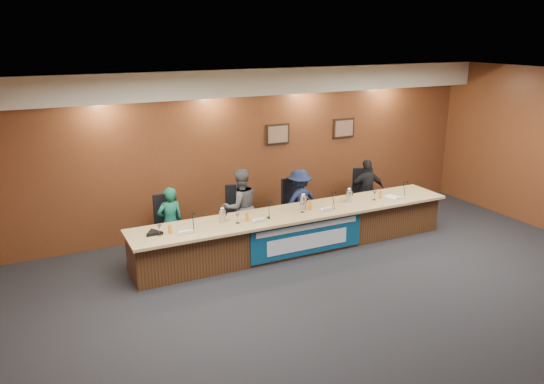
{
  "coord_description": "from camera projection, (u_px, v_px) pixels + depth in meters",
  "views": [
    {
      "loc": [
        -4.4,
        -5.54,
        3.85
      ],
      "look_at": [
        -0.4,
        2.59,
        1.1
      ],
      "focal_mm": 35.0,
      "sensor_mm": 36.0,
      "label": 1
    }
  ],
  "objects": [
    {
      "name": "floor",
      "position": [
        375.0,
        307.0,
        7.73
      ],
      "size": [
        10.0,
        10.0,
        0.0
      ],
      "primitive_type": "plane",
      "color": "black",
      "rests_on": "ground"
    },
    {
      "name": "ceiling",
      "position": [
        389.0,
        85.0,
        6.8
      ],
      "size": [
        10.0,
        8.0,
        0.04
      ],
      "primitive_type": "cube",
      "color": "silver",
      "rests_on": "wall_back"
    },
    {
      "name": "wall_back",
      "position": [
        259.0,
        148.0,
        10.7
      ],
      "size": [
        10.0,
        0.04,
        3.2
      ],
      "primitive_type": "cube",
      "color": "#5D2F18",
      "rests_on": "floor"
    },
    {
      "name": "soffit",
      "position": [
        264.0,
        81.0,
        10.1
      ],
      "size": [
        10.0,
        0.5,
        0.5
      ],
      "primitive_type": "cube",
      "color": "beige",
      "rests_on": "wall_back"
    },
    {
      "name": "dais_body",
      "position": [
        296.0,
        231.0,
        9.69
      ],
      "size": [
        6.0,
        0.8,
        0.7
      ],
      "primitive_type": "cube",
      "color": "#492914",
      "rests_on": "floor"
    },
    {
      "name": "dais_top",
      "position": [
        298.0,
        213.0,
        9.54
      ],
      "size": [
        6.1,
        0.95,
        0.05
      ],
      "primitive_type": "cube",
      "color": "tan",
      "rests_on": "dais_body"
    },
    {
      "name": "banner",
      "position": [
        308.0,
        237.0,
        9.33
      ],
      "size": [
        2.2,
        0.02,
        0.65
      ],
      "primitive_type": "cube",
      "color": "navy",
      "rests_on": "dais_body"
    },
    {
      "name": "banner_text_upper",
      "position": [
        308.0,
        227.0,
        9.26
      ],
      "size": [
        2.0,
        0.01,
        0.1
      ],
      "primitive_type": "cube",
      "color": "silver",
      "rests_on": "banner"
    },
    {
      "name": "banner_text_lower",
      "position": [
        308.0,
        242.0,
        9.34
      ],
      "size": [
        1.6,
        0.01,
        0.28
      ],
      "primitive_type": "cube",
      "color": "silver",
      "rests_on": "banner"
    },
    {
      "name": "wall_photo_left",
      "position": [
        278.0,
        134.0,
        10.77
      ],
      "size": [
        0.52,
        0.04,
        0.42
      ],
      "primitive_type": "cube",
      "color": "black",
      "rests_on": "wall_back"
    },
    {
      "name": "wall_photo_right",
      "position": [
        344.0,
        128.0,
        11.45
      ],
      "size": [
        0.52,
        0.04,
        0.42
      ],
      "primitive_type": "cube",
      "color": "black",
      "rests_on": "wall_back"
    },
    {
      "name": "panelist_a",
      "position": [
        170.0,
        222.0,
        9.3
      ],
      "size": [
        0.49,
        0.35,
        1.28
      ],
      "primitive_type": "imported",
      "rotation": [
        0.0,
        0.0,
        3.23
      ],
      "color": "#12533E",
      "rests_on": "floor"
    },
    {
      "name": "panelist_b",
      "position": [
        240.0,
        207.0,
        9.84
      ],
      "size": [
        0.72,
        0.56,
        1.46
      ],
      "primitive_type": "imported",
      "rotation": [
        0.0,
        0.0,
        3.15
      ],
      "color": "#4D4E52",
      "rests_on": "floor"
    },
    {
      "name": "panelist_c",
      "position": [
        300.0,
        202.0,
        10.39
      ],
      "size": [
        0.89,
        0.58,
        1.3
      ],
      "primitive_type": "imported",
      "rotation": [
        0.0,
        0.0,
        3.26
      ],
      "color": "#141C3B",
      "rests_on": "floor"
    },
    {
      "name": "panelist_d",
      "position": [
        367.0,
        191.0,
        11.06
      ],
      "size": [
        0.83,
        0.5,
        1.33
      ],
      "primitive_type": "imported",
      "rotation": [
        0.0,
        0.0,
        2.91
      ],
      "color": "black",
      "rests_on": "floor"
    },
    {
      "name": "office_chair_a",
      "position": [
        169.0,
        229.0,
        9.43
      ],
      "size": [
        0.49,
        0.49,
        0.08
      ],
      "primitive_type": "cube",
      "rotation": [
        0.0,
        0.0,
        -0.02
      ],
      "color": "black",
      "rests_on": "floor"
    },
    {
      "name": "office_chair_b",
      "position": [
        239.0,
        218.0,
        10.0
      ],
      "size": [
        0.58,
        0.58,
        0.08
      ],
      "primitive_type": "cube",
      "rotation": [
        0.0,
        0.0,
        -0.24
      ],
      "color": "black",
      "rests_on": "floor"
    },
    {
      "name": "office_chair_c",
      "position": [
        297.0,
        209.0,
        10.53
      ],
      "size": [
        0.58,
        0.58,
        0.08
      ],
      "primitive_type": "cube",
      "rotation": [
        0.0,
        0.0,
        0.25
      ],
      "color": "black",
      "rests_on": "floor"
    },
    {
      "name": "office_chair_d",
      "position": [
        363.0,
        198.0,
        11.2
      ],
      "size": [
        0.64,
        0.64,
        0.08
      ],
      "primitive_type": "cube",
      "rotation": [
        0.0,
        0.0,
        -0.43
      ],
      "color": "black",
      "rests_on": "floor"
    },
    {
      "name": "nameplate_a",
      "position": [
        187.0,
        232.0,
        8.42
      ],
      "size": [
        0.24,
        0.08,
        0.1
      ],
      "primitive_type": "cube",
      "rotation": [
        0.31,
        0.0,
        0.0
      ],
      "color": "white",
      "rests_on": "dais_top"
    },
    {
      "name": "microphone_a",
      "position": [
        193.0,
        230.0,
        8.61
      ],
      "size": [
        0.07,
        0.07,
        0.02
      ],
      "primitive_type": "cylinder",
      "color": "black",
      "rests_on": "dais_top"
    },
    {
      "name": "juice_glass_a",
      "position": [
        170.0,
        229.0,
        8.46
      ],
      "size": [
        0.06,
        0.06,
        0.15
      ],
      "primitive_type": "cylinder",
      "color": "orange",
      "rests_on": "dais_top"
    },
    {
      "name": "water_glass_a",
      "position": [
        159.0,
        230.0,
        8.38
      ],
      "size": [
        0.08,
        0.08,
        0.18
      ],
      "primitive_type": "cylinder",
      "color": "silver",
      "rests_on": "dais_top"
    },
    {
      "name": "nameplate_b",
      "position": [
        261.0,
        220.0,
        8.96
      ],
      "size": [
        0.24,
        0.08,
        0.1
      ],
      "primitive_type": "cube",
      "rotation": [
        0.31,
        0.0,
        0.0
      ],
      "color": "white",
      "rests_on": "dais_top"
    },
    {
      "name": "microphone_b",
      "position": [
        268.0,
        218.0,
        9.18
      ],
      "size": [
        0.07,
        0.07,
        0.02
      ],
      "primitive_type": "cylinder",
      "color": "black",
      "rests_on": "dais_top"
    },
    {
      "name": "juice_glass_b",
      "position": [
        247.0,
        217.0,
        9.04
      ],
      "size": [
        0.06,
        0.06,
        0.15
      ],
      "primitive_type": "cylinder",
      "color": "orange",
      "rests_on": "dais_top"
    },
    {
      "name": "water_glass_b",
      "position": [
        237.0,
        218.0,
        8.92
      ],
      "size": [
        0.08,
        0.08,
        0.18
      ],
      "primitive_type": "cylinder",
      "color": "silver",
      "rests_on": "dais_top"
    },
    {
      "name": "nameplate_c",
      "position": [
        328.0,
        209.0,
        9.52
      ],
      "size": [
        0.24,
        0.08,
        0.1
      ],
      "primitive_type": "cube",
      "rotation": [
        0.31,
        0.0,
        0.0
      ],
      "color": "white",
      "rests_on": "dais_top"
    },
    {
      "name": "microphone_c",
      "position": [
        332.0,
        207.0,
        9.71
      ],
      "size": [
        0.07,
        0.07,
        0.02
      ],
      "primitive_type": "cylinder",
      "color": "black",
      "rests_on": "dais_top"
    },
    {
      "name": "juice_glass_c",
      "position": [
        310.0,
        206.0,
        9.6
      ],
      "size": [
        0.06,
        0.06,
        0.15
      ],
      "primitive_type": "cylinder",
      "color": "orange",
      "rests_on": "dais_top"
    },
    {
      "name": "water_glass_c",
      "position": [
        303.0,
        208.0,
        9.46
      ],
      "size": [
        0.08,
        0.08,
        0.18
      ],
      "primitive_type": "cylinder",
      "color": "silver",
      "rests_on": "dais_top"
    },
    {
      "name": "nameplate_d",
      "position": [
        401.0,
        198.0,
        10.16
      ],
      "size": [
        0.24,
        0.08,
        0.1
      ],
      "primitive_type": "cube",
      "rotation": [
        0.31,
        0.0,
        0.0
      ],
      "color": "white",
      "rests_on": "dais_top"
    },
    {
      "name": "microphone_d",
      "position": [
        402.0,
        196.0,
        10.36
      ],
      "size": [
        0.07,
        0.07,
        0.02
      ],
      "primitive_type": "cylinder",
      "color": "black",
      "rests_on": "dais_top"
    },
    {
      "name": "juice_glass_d",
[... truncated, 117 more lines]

